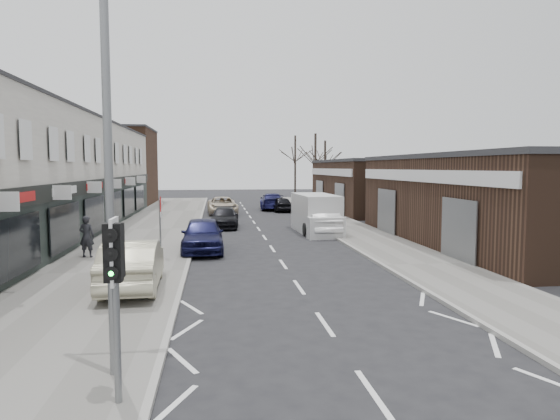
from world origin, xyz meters
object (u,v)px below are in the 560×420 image
object	(u,v)px
parked_car_right_c	(272,201)
street_lamp	(118,135)
traffic_light	(115,267)
parked_car_right_b	(281,204)
white_van	(316,215)
sedan_on_pavement	(133,264)
warning_sign	(161,209)
parked_car_left_b	(224,218)
parked_car_left_c	(222,206)
parked_car_right_a	(321,222)
parked_car_left_a	(203,235)
pedestrian	(87,236)

from	to	relation	value
parked_car_right_c	street_lamp	bearing A→B (deg)	83.30
traffic_light	parked_car_right_b	xyz separation A→B (m)	(7.53, 36.62, -1.74)
white_van	sedan_on_pavement	xyz separation A→B (m)	(-8.84, -13.74, -0.20)
warning_sign	parked_car_left_b	xyz separation A→B (m)	(2.96, 11.06, -1.54)
street_lamp	parked_car_right_c	xyz separation A→B (m)	(7.07, 37.55, -3.84)
traffic_light	parked_car_left_c	distance (m)	34.88
parked_car_left_b	parked_car_right_c	world-z (taller)	parked_car_right_c
parked_car_right_a	parked_car_right_b	world-z (taller)	parked_car_right_a
traffic_light	sedan_on_pavement	world-z (taller)	traffic_light
parked_car_left_c	parked_car_right_a	bearing A→B (deg)	-70.31
parked_car_right_a	parked_car_left_a	bearing A→B (deg)	38.32
pedestrian	parked_car_left_b	bearing A→B (deg)	-106.17
parked_car_left_a	parked_car_left_b	bearing A→B (deg)	82.36
parked_car_right_a	parked_car_right_b	distance (m)	15.77
parked_car_left_a	parked_car_left_b	xyz separation A→B (m)	(1.20, 9.50, -0.16)
white_van	parked_car_right_c	distance (m)	16.98
warning_sign	parked_car_right_a	size ratio (longest dim) A/B	0.58
pedestrian	parked_car_right_b	size ratio (longest dim) A/B	0.46
white_van	warning_sign	bearing A→B (deg)	-139.76
street_lamp	sedan_on_pavement	size ratio (longest dim) A/B	1.66
traffic_light	parked_car_right_a	size ratio (longest dim) A/B	0.66
warning_sign	parked_car_right_c	size ratio (longest dim) A/B	0.50
sedan_on_pavement	parked_car_right_c	bearing A→B (deg)	-107.06
warning_sign	parked_car_left_b	bearing A→B (deg)	75.02
white_van	pedestrian	bearing A→B (deg)	-148.77
parked_car_left_c	parked_car_right_c	distance (m)	6.20
traffic_light	parked_car_right_a	world-z (taller)	traffic_light
sedan_on_pavement	pedestrian	distance (m)	6.68
parked_car_left_a	parked_car_right_c	distance (m)	23.95
street_lamp	parked_car_left_b	bearing A→B (deg)	84.43
pedestrian	parked_car_left_b	distance (m)	12.59
white_van	parked_car_right_a	bearing A→B (deg)	-86.16
parked_car_right_c	sedan_on_pavement	bearing A→B (deg)	79.38
parked_car_right_b	parked_car_right_c	size ratio (longest dim) A/B	0.73
pedestrian	parked_car_left_a	distance (m)	5.16
pedestrian	parked_car_left_a	xyz separation A→B (m)	(4.94, 1.48, -0.21)
pedestrian	parked_car_right_a	size ratio (longest dim) A/B	0.39
traffic_light	parked_car_left_a	world-z (taller)	traffic_light
parked_car_left_a	parked_car_right_a	bearing A→B (deg)	37.02
traffic_light	warning_sign	distance (m)	14.04
parked_car_left_b	parked_car_left_c	distance (m)	9.70
parked_car_right_a	white_van	bearing A→B (deg)	-83.20
street_lamp	parked_car_left_a	xyz separation A→B (m)	(1.13, 14.35, -3.80)
parked_car_right_b	parked_car_right_c	xyz separation A→B (m)	(-0.58, 2.15, 0.11)
warning_sign	parked_car_left_c	bearing A→B (deg)	81.89
street_lamp	white_van	size ratio (longest dim) A/B	1.31
traffic_light	street_lamp	size ratio (longest dim) A/B	0.39
parked_car_right_a	traffic_light	bearing A→B (deg)	70.11
pedestrian	parked_car_right_b	bearing A→B (deg)	-103.93
traffic_light	parked_car_left_b	world-z (taller)	traffic_light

